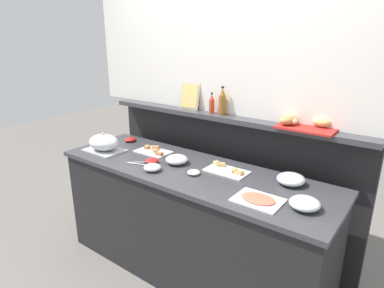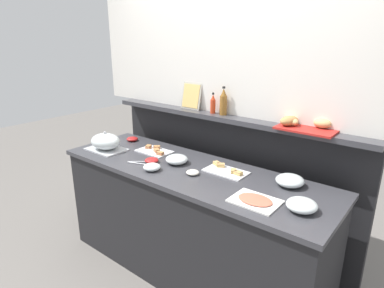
{
  "view_description": "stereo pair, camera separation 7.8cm",
  "coord_description": "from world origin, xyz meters",
  "px_view_note": "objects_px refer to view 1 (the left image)",
  "views": [
    {
      "loc": [
        1.39,
        -1.84,
        1.87
      ],
      "look_at": [
        -0.05,
        0.1,
        1.08
      ],
      "focal_mm": 30.77,
      "sensor_mm": 36.0,
      "label": 1
    },
    {
      "loc": [
        1.45,
        -1.79,
        1.87
      ],
      "look_at": [
        -0.05,
        0.1,
        1.08
      ],
      "focal_mm": 30.77,
      "sensor_mm": 36.0,
      "label": 2
    }
  ],
  "objects_px": {
    "sandwich_platter_side": "(153,151)",
    "hot_sauce_bottle": "(212,104)",
    "serving_cloche": "(104,143)",
    "glass_bowl_medium": "(152,168)",
    "condiment_bowl_dark": "(151,161)",
    "glass_bowl_extra": "(291,180)",
    "bread_basket": "(303,123)",
    "cold_cuts_platter": "(258,200)",
    "framed_picture": "(190,96)",
    "vinegar_bottle_amber": "(222,102)",
    "sandwich_platter_rear": "(227,170)",
    "condiment_bowl_teal": "(194,172)",
    "condiment_bowl_red": "(130,140)",
    "glass_bowl_small": "(305,204)",
    "glass_bowl_large": "(177,160)",
    "serving_tongs": "(138,163)"
  },
  "relations": [
    {
      "from": "condiment_bowl_dark",
      "to": "glass_bowl_extra",
      "type": "bearing_deg",
      "value": 15.13
    },
    {
      "from": "glass_bowl_medium",
      "to": "condiment_bowl_red",
      "type": "xyz_separation_m",
      "value": [
        -0.67,
        0.4,
        -0.0
      ]
    },
    {
      "from": "sandwich_platter_side",
      "to": "framed_picture",
      "type": "relative_size",
      "value": 1.28
    },
    {
      "from": "cold_cuts_platter",
      "to": "framed_picture",
      "type": "distance_m",
      "value": 1.28
    },
    {
      "from": "cold_cuts_platter",
      "to": "glass_bowl_extra",
      "type": "xyz_separation_m",
      "value": [
        0.07,
        0.35,
        0.03
      ]
    },
    {
      "from": "sandwich_platter_rear",
      "to": "hot_sauce_bottle",
      "type": "relative_size",
      "value": 1.8
    },
    {
      "from": "cold_cuts_platter",
      "to": "glass_bowl_small",
      "type": "height_order",
      "value": "glass_bowl_small"
    },
    {
      "from": "serving_cloche",
      "to": "glass_bowl_medium",
      "type": "bearing_deg",
      "value": -6.6
    },
    {
      "from": "framed_picture",
      "to": "vinegar_bottle_amber",
      "type": "bearing_deg",
      "value": -3.14
    },
    {
      "from": "condiment_bowl_dark",
      "to": "serving_cloche",
      "type": "bearing_deg",
      "value": -176.27
    },
    {
      "from": "sandwich_platter_side",
      "to": "framed_picture",
      "type": "bearing_deg",
      "value": 75.0
    },
    {
      "from": "sandwich_platter_rear",
      "to": "condiment_bowl_teal",
      "type": "distance_m",
      "value": 0.25
    },
    {
      "from": "sandwich_platter_side",
      "to": "framed_picture",
      "type": "distance_m",
      "value": 0.59
    },
    {
      "from": "framed_picture",
      "to": "hot_sauce_bottle",
      "type": "bearing_deg",
      "value": -5.35
    },
    {
      "from": "bread_basket",
      "to": "cold_cuts_platter",
      "type": "bearing_deg",
      "value": -91.68
    },
    {
      "from": "glass_bowl_extra",
      "to": "bread_basket",
      "type": "bearing_deg",
      "value": 100.42
    },
    {
      "from": "sandwich_platter_rear",
      "to": "condiment_bowl_red",
      "type": "distance_m",
      "value": 1.12
    },
    {
      "from": "serving_cloche",
      "to": "condiment_bowl_teal",
      "type": "bearing_deg",
      "value": 3.19
    },
    {
      "from": "condiment_bowl_dark",
      "to": "condiment_bowl_teal",
      "type": "height_order",
      "value": "condiment_bowl_dark"
    },
    {
      "from": "serving_cloche",
      "to": "vinegar_bottle_amber",
      "type": "bearing_deg",
      "value": 35.77
    },
    {
      "from": "sandwich_platter_side",
      "to": "vinegar_bottle_amber",
      "type": "relative_size",
      "value": 1.28
    },
    {
      "from": "glass_bowl_large",
      "to": "condiment_bowl_dark",
      "type": "bearing_deg",
      "value": -146.5
    },
    {
      "from": "sandwich_platter_side",
      "to": "cold_cuts_platter",
      "type": "distance_m",
      "value": 1.15
    },
    {
      "from": "serving_cloche",
      "to": "bread_basket",
      "type": "bearing_deg",
      "value": 21.63
    },
    {
      "from": "sandwich_platter_side",
      "to": "glass_bowl_small",
      "type": "xyz_separation_m",
      "value": [
        1.38,
        -0.2,
        0.02
      ]
    },
    {
      "from": "serving_cloche",
      "to": "condiment_bowl_dark",
      "type": "relative_size",
      "value": 3.12
    },
    {
      "from": "sandwich_platter_side",
      "to": "serving_tongs",
      "type": "bearing_deg",
      "value": -72.22
    },
    {
      "from": "serving_cloche",
      "to": "condiment_bowl_dark",
      "type": "bearing_deg",
      "value": 3.73
    },
    {
      "from": "framed_picture",
      "to": "sandwich_platter_side",
      "type": "bearing_deg",
      "value": -105.0
    },
    {
      "from": "vinegar_bottle_amber",
      "to": "glass_bowl_large",
      "type": "bearing_deg",
      "value": -105.79
    },
    {
      "from": "sandwich_platter_rear",
      "to": "hot_sauce_bottle",
      "type": "xyz_separation_m",
      "value": [
        -0.37,
        0.34,
        0.4
      ]
    },
    {
      "from": "glass_bowl_medium",
      "to": "glass_bowl_extra",
      "type": "xyz_separation_m",
      "value": [
        0.91,
        0.39,
        0.01
      ]
    },
    {
      "from": "condiment_bowl_teal",
      "to": "hot_sauce_bottle",
      "type": "distance_m",
      "value": 0.7
    },
    {
      "from": "serving_cloche",
      "to": "framed_picture",
      "type": "relative_size",
      "value": 1.45
    },
    {
      "from": "condiment_bowl_teal",
      "to": "condiment_bowl_dark",
      "type": "bearing_deg",
      "value": -177.53
    },
    {
      "from": "sandwich_platter_rear",
      "to": "condiment_bowl_red",
      "type": "relative_size",
      "value": 2.93
    },
    {
      "from": "condiment_bowl_red",
      "to": "glass_bowl_extra",
      "type": "bearing_deg",
      "value": -0.38
    },
    {
      "from": "sandwich_platter_rear",
      "to": "condiment_bowl_dark",
      "type": "relative_size",
      "value": 2.9
    },
    {
      "from": "condiment_bowl_dark",
      "to": "condiment_bowl_red",
      "type": "xyz_separation_m",
      "value": [
        -0.55,
        0.29,
        -0.0
      ]
    },
    {
      "from": "sandwich_platter_rear",
      "to": "framed_picture",
      "type": "distance_m",
      "value": 0.85
    },
    {
      "from": "glass_bowl_extra",
      "to": "bread_basket",
      "type": "distance_m",
      "value": 0.44
    },
    {
      "from": "hot_sauce_bottle",
      "to": "sandwich_platter_side",
      "type": "bearing_deg",
      "value": -134.71
    },
    {
      "from": "condiment_bowl_teal",
      "to": "condiment_bowl_red",
      "type": "xyz_separation_m",
      "value": [
        -0.95,
        0.27,
        0.0
      ]
    },
    {
      "from": "glass_bowl_extra",
      "to": "framed_picture",
      "type": "bearing_deg",
      "value": 164.48
    },
    {
      "from": "condiment_bowl_red",
      "to": "bread_basket",
      "type": "height_order",
      "value": "bread_basket"
    },
    {
      "from": "sandwich_platter_side",
      "to": "hot_sauce_bottle",
      "type": "bearing_deg",
      "value": 45.29
    },
    {
      "from": "cold_cuts_platter",
      "to": "condiment_bowl_red",
      "type": "distance_m",
      "value": 1.55
    },
    {
      "from": "cold_cuts_platter",
      "to": "glass_bowl_extra",
      "type": "height_order",
      "value": "glass_bowl_extra"
    },
    {
      "from": "glass_bowl_extra",
      "to": "condiment_bowl_dark",
      "type": "relative_size",
      "value": 1.74
    },
    {
      "from": "hot_sauce_bottle",
      "to": "framed_picture",
      "type": "height_order",
      "value": "framed_picture"
    }
  ]
}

